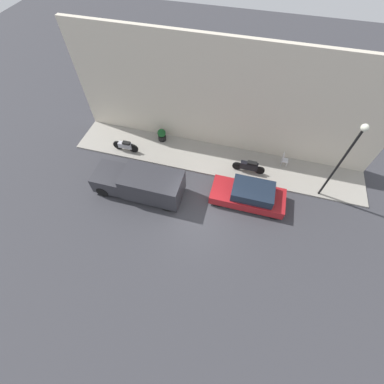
% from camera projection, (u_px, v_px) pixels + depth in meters
% --- Properties ---
extents(ground_plane, '(60.00, 60.00, 0.00)m').
position_uv_depth(ground_plane, '(198.00, 215.00, 14.67)').
color(ground_plane, '#38383D').
extents(sidewalk, '(2.77, 18.90, 0.10)m').
position_uv_depth(sidewalk, '(214.00, 159.00, 17.08)').
color(sidewalk, gray).
rests_on(sidewalk, ground_plane).
extents(building_facade, '(0.30, 18.90, 7.09)m').
position_uv_depth(building_facade, '(224.00, 100.00, 15.08)').
color(building_facade, beige).
rests_on(building_facade, ground_plane).
extents(parked_car, '(1.78, 4.22, 1.32)m').
position_uv_depth(parked_car, '(249.00, 195.00, 14.71)').
color(parked_car, maroon).
rests_on(parked_car, ground_plane).
extents(delivery_van, '(1.89, 5.25, 1.72)m').
position_uv_depth(delivery_van, '(140.00, 183.00, 14.88)').
color(delivery_van, '#2D2D33').
rests_on(delivery_van, ground_plane).
extents(scooter_silver, '(0.30, 1.78, 0.77)m').
position_uv_depth(scooter_silver, '(126.00, 146.00, 17.13)').
color(scooter_silver, '#B7B7BF').
rests_on(scooter_silver, sidewalk).
extents(motorcycle_black, '(0.30, 2.04, 0.87)m').
position_uv_depth(motorcycle_black, '(249.00, 166.00, 16.04)').
color(motorcycle_black, black).
rests_on(motorcycle_black, sidewalk).
extents(streetlamp, '(0.35, 0.35, 5.23)m').
position_uv_depth(streetlamp, '(347.00, 153.00, 12.59)').
color(streetlamp, black).
rests_on(streetlamp, sidewalk).
extents(potted_plant, '(0.57, 0.57, 0.89)m').
position_uv_depth(potted_plant, '(162.00, 135.00, 17.72)').
color(potted_plant, black).
rests_on(potted_plant, sidewalk).
extents(cafe_chair, '(0.40, 0.40, 0.93)m').
position_uv_depth(cafe_chair, '(284.00, 159.00, 16.32)').
color(cafe_chair, silver).
rests_on(cafe_chair, sidewalk).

